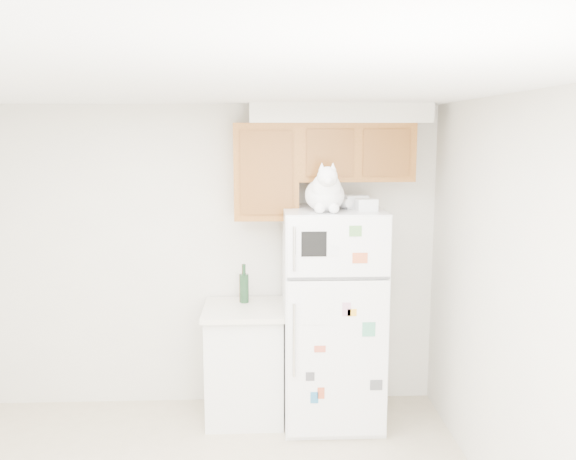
{
  "coord_description": "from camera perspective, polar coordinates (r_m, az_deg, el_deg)",
  "views": [
    {
      "loc": [
        0.47,
        -2.98,
        2.28
      ],
      "look_at": [
        0.66,
        1.55,
        1.55
      ],
      "focal_mm": 38.0,
      "sensor_mm": 36.0,
      "label": 1
    }
  ],
  "objects": [
    {
      "name": "room_shell",
      "position": [
        3.3,
        -8.42,
        -1.54
      ],
      "size": [
        3.84,
        4.04,
        2.52
      ],
      "color": "beige",
      "rests_on": "ground_plane"
    },
    {
      "name": "refrigerator",
      "position": [
        4.83,
        4.16,
        -8.08
      ],
      "size": [
        0.76,
        0.78,
        1.7
      ],
      "color": "white",
      "rests_on": "ground_plane"
    },
    {
      "name": "base_counter",
      "position": [
        5.0,
        -4.05,
        -12.18
      ],
      "size": [
        0.64,
        0.64,
        0.92
      ],
      "color": "white",
      "rests_on": "ground_plane"
    },
    {
      "name": "cat",
      "position": [
        4.5,
        3.53,
        3.51
      ],
      "size": [
        0.36,
        0.53,
        0.37
      ],
      "color": "white",
      "rests_on": "refrigerator"
    },
    {
      "name": "storage_box_back",
      "position": [
        4.72,
        6.23,
        2.65
      ],
      "size": [
        0.21,
        0.18,
        0.1
      ],
      "primitive_type": "cube",
      "rotation": [
        0.0,
        0.0,
        0.31
      ],
      "color": "white",
      "rests_on": "refrigerator"
    },
    {
      "name": "storage_box_front",
      "position": [
        4.57,
        7.35,
        2.34
      ],
      "size": [
        0.16,
        0.13,
        0.09
      ],
      "primitive_type": "cube",
      "rotation": [
        0.0,
        0.0,
        0.13
      ],
      "color": "white",
      "rests_on": "refrigerator"
    },
    {
      "name": "bottle_green",
      "position": [
        4.93,
        -4.13,
        -5.0
      ],
      "size": [
        0.07,
        0.07,
        0.32
      ],
      "primitive_type": null,
      "color": "#19381E",
      "rests_on": "base_counter"
    },
    {
      "name": "bottle_amber",
      "position": [
        4.95,
        -4.18,
        -4.98
      ],
      "size": [
        0.07,
        0.07,
        0.31
      ],
      "primitive_type": null,
      "color": "#593814",
      "rests_on": "base_counter"
    }
  ]
}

